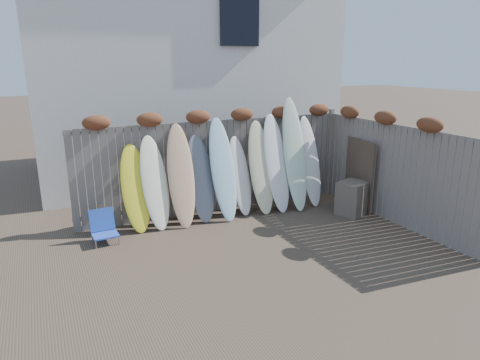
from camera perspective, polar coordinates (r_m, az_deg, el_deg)
name	(u,v)px	position (r m, az deg, el deg)	size (l,w,h in m)	color
ground	(270,252)	(7.55, 3.97, -9.57)	(80.00, 80.00, 0.00)	#493A2D
back_fence	(219,158)	(9.24, -2.85, 2.95)	(6.05, 0.28, 2.24)	slate
right_fence	(395,167)	(9.13, 19.94, 1.60)	(0.28, 4.40, 2.24)	slate
house	(177,61)	(13.03, -8.36, 15.44)	(8.50, 5.50, 6.33)	silver
beach_chair	(104,227)	(8.24, -17.73, -6.02)	(0.47, 0.49, 0.59)	blue
wooden_crate	(352,198)	(9.50, 14.76, -2.36)	(0.62, 0.51, 0.72)	brown
lattice_panel	(359,175)	(9.81, 15.58, 0.70)	(0.04, 1.04, 1.56)	#382A22
surfboard_0	(135,188)	(8.47, -13.76, -1.10)	(0.53, 0.07, 1.74)	yellow
surfboard_1	(155,183)	(8.51, -11.31, -0.39)	(0.52, 0.07, 1.88)	white
surfboard_2	(181,176)	(8.56, -7.87, 0.57)	(0.52, 0.07, 2.10)	#F4A88F
surfboard_3	(201,179)	(8.79, -5.26, 0.16)	(0.54, 0.07, 1.82)	slate
surfboard_4	(223,170)	(8.82, -2.29, 1.41)	(0.53, 0.07, 2.17)	#9FCEE8
surfboard_5	(240,176)	(9.15, 0.01, 0.55)	(0.46, 0.07, 1.72)	white
surfboard_6	(261,167)	(9.24, 2.81, 1.69)	(0.53, 0.07, 2.05)	beige
surfboard_7	(276,163)	(9.38, 4.87, 2.24)	(0.54, 0.07, 2.18)	white
surfboard_8	(295,154)	(9.53, 7.29, 3.45)	(0.51, 0.07, 2.54)	silver
surfboard_9	(310,161)	(9.87, 9.29, 2.49)	(0.49, 0.07, 2.08)	white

